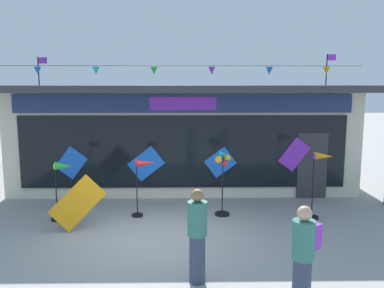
{
  "coord_description": "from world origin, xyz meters",
  "views": [
    {
      "loc": [
        0.7,
        -8.66,
        3.43
      ],
      "look_at": [
        0.91,
        2.86,
        1.7
      ],
      "focal_mm": 36.79,
      "sensor_mm": 36.0,
      "label": 1
    }
  ],
  "objects_px": {
    "person_mid_plaza": "(303,257)",
    "display_kite_on_ground": "(78,203)",
    "wind_spinner_left": "(143,177)",
    "wind_spinner_center_left": "(223,174)",
    "wind_spinner_far_left": "(62,179)",
    "person_near_camera": "(197,235)",
    "wind_spinner_center_right": "(320,173)",
    "kite_shop_building": "(184,132)"
  },
  "relations": [
    {
      "from": "wind_spinner_left",
      "to": "display_kite_on_ground",
      "type": "bearing_deg",
      "value": -147.77
    },
    {
      "from": "person_mid_plaza",
      "to": "display_kite_on_ground",
      "type": "xyz_separation_m",
      "value": [
        -4.33,
        3.56,
        -0.23
      ]
    },
    {
      "from": "wind_spinner_center_right",
      "to": "display_kite_on_ground",
      "type": "distance_m",
      "value": 6.06
    },
    {
      "from": "wind_spinner_center_right",
      "to": "display_kite_on_ground",
      "type": "xyz_separation_m",
      "value": [
        -6.0,
        -0.67,
        -0.54
      ]
    },
    {
      "from": "wind_spinner_far_left",
      "to": "wind_spinner_center_left",
      "type": "distance_m",
      "value": 4.11
    },
    {
      "from": "display_kite_on_ground",
      "to": "wind_spinner_center_right",
      "type": "bearing_deg",
      "value": 6.37
    },
    {
      "from": "wind_spinner_left",
      "to": "person_near_camera",
      "type": "xyz_separation_m",
      "value": [
        1.3,
        -3.52,
        -0.21
      ]
    },
    {
      "from": "wind_spinner_center_left",
      "to": "wind_spinner_center_right",
      "type": "relative_size",
      "value": 1.0
    },
    {
      "from": "display_kite_on_ground",
      "to": "person_mid_plaza",
      "type": "bearing_deg",
      "value": -39.41
    },
    {
      "from": "wind_spinner_far_left",
      "to": "display_kite_on_ground",
      "type": "xyz_separation_m",
      "value": [
        0.55,
        -0.67,
        -0.43
      ]
    },
    {
      "from": "wind_spinner_left",
      "to": "display_kite_on_ground",
      "type": "xyz_separation_m",
      "value": [
        -1.47,
        -0.93,
        -0.4
      ]
    },
    {
      "from": "wind_spinner_center_right",
      "to": "display_kite_on_ground",
      "type": "bearing_deg",
      "value": -173.63
    },
    {
      "from": "kite_shop_building",
      "to": "display_kite_on_ground",
      "type": "bearing_deg",
      "value": -115.62
    },
    {
      "from": "wind_spinner_center_right",
      "to": "person_mid_plaza",
      "type": "bearing_deg",
      "value": -111.55
    },
    {
      "from": "wind_spinner_center_left",
      "to": "wind_spinner_left",
      "type": "bearing_deg",
      "value": -179.2
    },
    {
      "from": "wind_spinner_left",
      "to": "wind_spinner_center_left",
      "type": "relative_size",
      "value": 0.87
    },
    {
      "from": "kite_shop_building",
      "to": "display_kite_on_ground",
      "type": "relative_size",
      "value": 9.11
    },
    {
      "from": "wind_spinner_left",
      "to": "person_mid_plaza",
      "type": "distance_m",
      "value": 5.32
    },
    {
      "from": "person_near_camera",
      "to": "wind_spinner_far_left",
      "type": "bearing_deg",
      "value": -88.63
    },
    {
      "from": "wind_spinner_center_left",
      "to": "wind_spinner_far_left",
      "type": "bearing_deg",
      "value": -176.01
    },
    {
      "from": "wind_spinner_center_right",
      "to": "person_near_camera",
      "type": "xyz_separation_m",
      "value": [
        -3.22,
        -3.27,
        -0.34
      ]
    },
    {
      "from": "wind_spinner_center_right",
      "to": "person_near_camera",
      "type": "height_order",
      "value": "wind_spinner_center_right"
    },
    {
      "from": "wind_spinner_far_left",
      "to": "person_near_camera",
      "type": "xyz_separation_m",
      "value": [
        3.32,
        -3.27,
        -0.23
      ]
    },
    {
      "from": "wind_spinner_center_left",
      "to": "person_near_camera",
      "type": "distance_m",
      "value": 3.65
    },
    {
      "from": "wind_spinner_center_left",
      "to": "person_mid_plaza",
      "type": "bearing_deg",
      "value": -80.16
    },
    {
      "from": "wind_spinner_left",
      "to": "person_mid_plaza",
      "type": "bearing_deg",
      "value": -57.46
    },
    {
      "from": "wind_spinner_left",
      "to": "wind_spinner_center_left",
      "type": "bearing_deg",
      "value": 0.8
    },
    {
      "from": "kite_shop_building",
      "to": "wind_spinner_center_left",
      "type": "distance_m",
      "value": 4.44
    },
    {
      "from": "wind_spinner_center_left",
      "to": "person_mid_plaza",
      "type": "relative_size",
      "value": 1.04
    },
    {
      "from": "wind_spinner_center_left",
      "to": "wind_spinner_center_right",
      "type": "xyz_separation_m",
      "value": [
        2.45,
        -0.29,
        0.08
      ]
    },
    {
      "from": "wind_spinner_far_left",
      "to": "display_kite_on_ground",
      "type": "distance_m",
      "value": 0.97
    },
    {
      "from": "wind_spinner_left",
      "to": "person_near_camera",
      "type": "height_order",
      "value": "person_near_camera"
    },
    {
      "from": "kite_shop_building",
      "to": "wind_spinner_left",
      "type": "distance_m",
      "value": 4.48
    },
    {
      "from": "wind_spinner_far_left",
      "to": "wind_spinner_center_left",
      "type": "bearing_deg",
      "value": 3.99
    },
    {
      "from": "person_mid_plaza",
      "to": "display_kite_on_ground",
      "type": "height_order",
      "value": "person_mid_plaza"
    },
    {
      "from": "wind_spinner_left",
      "to": "wind_spinner_center_right",
      "type": "relative_size",
      "value": 0.87
    },
    {
      "from": "wind_spinner_center_right",
      "to": "kite_shop_building",
      "type": "bearing_deg",
      "value": 127.41
    },
    {
      "from": "kite_shop_building",
      "to": "person_near_camera",
      "type": "distance_m",
      "value": 7.88
    },
    {
      "from": "kite_shop_building",
      "to": "person_mid_plaza",
      "type": "relative_size",
      "value": 6.71
    },
    {
      "from": "person_mid_plaza",
      "to": "wind_spinner_left",
      "type": "bearing_deg",
      "value": 174.43
    },
    {
      "from": "kite_shop_building",
      "to": "wind_spinner_far_left",
      "type": "height_order",
      "value": "kite_shop_building"
    },
    {
      "from": "person_near_camera",
      "to": "person_mid_plaza",
      "type": "height_order",
      "value": "same"
    }
  ]
}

